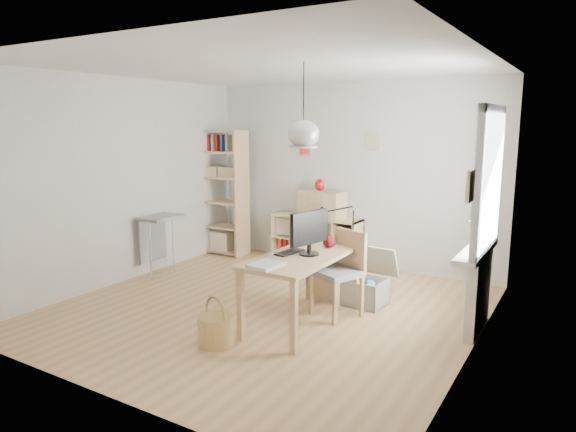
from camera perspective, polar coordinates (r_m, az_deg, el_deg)
The scene contains 20 objects.
ground at distance 6.00m, azimuth -2.33°, elevation -10.27°, with size 4.50×4.50×0.00m, color tan.
room_shell at distance 5.21m, azimuth 1.72°, elevation 9.12°, with size 4.50×4.50×4.50m.
window_unit at distance 5.39m, azimuth 21.55°, elevation 3.64°, with size 0.07×1.16×1.46m.
radiator at distance 5.64m, azimuth 20.42°, elevation -8.01°, with size 0.10×0.80×0.80m, color white.
windowsill at distance 5.53m, azimuth 20.19°, elevation -3.71°, with size 0.22×1.20×0.06m, color silver.
desk at distance 5.41m, azimuth 1.65°, elevation -5.28°, with size 0.70×1.50×0.75m.
cube_shelf at distance 7.87m, azimuth 3.10°, elevation -3.01°, with size 1.40×0.38×0.72m.
tall_bookshelf at distance 8.34m, azimuth -7.33°, elevation 3.19°, with size 0.80×0.38×2.00m.
side_table at distance 7.34m, azimuth -14.27°, elevation -1.34°, with size 0.40×0.55×0.85m.
chair at distance 5.71m, azimuth 5.91°, elevation -5.73°, with size 0.60×0.60×0.94m.
wicker_basket at distance 5.10m, azimuth -8.01°, elevation -12.32°, with size 0.35×0.35×0.48m.
storage_chest at distance 6.21m, azimuth 8.29°, elevation -7.61°, with size 0.65×0.72×0.64m.
monitor at distance 5.32m, azimuth 2.38°, elevation -1.61°, with size 0.21×0.53×0.46m.
keyboard at distance 5.44m, azimuth 0.19°, elevation -4.05°, with size 0.14×0.36×0.02m, color black.
task_lamp at distance 5.82m, azimuth 5.29°, elevation -0.32°, with size 0.40×0.15×0.43m.
yarn_ball at distance 5.68m, azimuth 4.57°, elevation -2.86°, with size 0.14×0.14×0.14m, color #48090E.
paper_tray at distance 4.95m, azimuth -2.44°, elevation -5.46°, with size 0.25×0.32×0.03m, color silver.
drawer_chest at distance 7.66m, azimuth 3.76°, elevation 1.34°, with size 0.69×0.32×0.40m, color beige.
red_vase at distance 7.64m, azimuth 3.55°, elevation 3.48°, with size 0.15×0.15×0.18m, color maroon.
potted_plant at distance 5.83m, azimuth 20.76°, elevation -1.23°, with size 0.27×0.23×0.30m, color #306927.
Camera 1 is at (3.09, -4.69, 2.11)m, focal length 32.00 mm.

